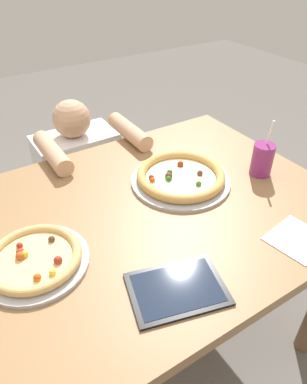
# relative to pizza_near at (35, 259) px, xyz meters

# --- Properties ---
(ground_plane) EXTENTS (8.00, 8.00, 0.00)m
(ground_plane) POSITION_rel_pizza_near_xyz_m (0.38, 0.04, -0.77)
(ground_plane) COLOR #66605B
(dining_table) EXTENTS (1.27, 0.94, 0.75)m
(dining_table) POSITION_rel_pizza_near_xyz_m (0.38, 0.04, -0.12)
(dining_table) COLOR #936D47
(dining_table) RESTS_ON ground
(pizza_near) EXTENTS (0.29, 0.29, 0.04)m
(pizza_near) POSITION_rel_pizza_near_xyz_m (0.00, 0.00, 0.00)
(pizza_near) COLOR #B7B7BC
(pizza_near) RESTS_ON dining_table
(pizza_far) EXTENTS (0.36, 0.36, 0.04)m
(pizza_far) POSITION_rel_pizza_near_xyz_m (0.56, 0.11, 0.00)
(pizza_far) COLOR #B7B7BC
(pizza_far) RESTS_ON dining_table
(drink_cup_colored) EXTENTS (0.08, 0.08, 0.21)m
(drink_cup_colored) POSITION_rel_pizza_near_xyz_m (0.84, -0.00, 0.04)
(drink_cup_colored) COLOR #8C2D72
(drink_cup_colored) RESTS_ON dining_table
(paper_napkin) EXTENTS (0.18, 0.17, 0.00)m
(paper_napkin) POSITION_rel_pizza_near_xyz_m (0.68, -0.31, -0.02)
(paper_napkin) COLOR white
(paper_napkin) RESTS_ON dining_table
(tablet) EXTENTS (0.28, 0.23, 0.01)m
(tablet) POSITION_rel_pizza_near_xyz_m (0.27, -0.28, -0.01)
(tablet) COLOR black
(tablet) RESTS_ON dining_table
(diner_seated) EXTENTS (0.41, 0.52, 0.88)m
(diner_seated) POSITION_rel_pizza_near_xyz_m (0.40, 0.72, -0.37)
(diner_seated) COLOR #333847
(diner_seated) RESTS_ON ground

